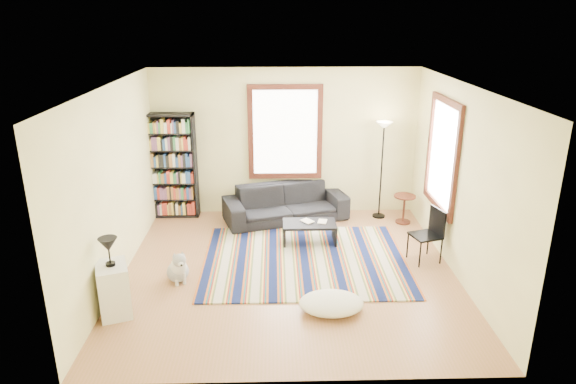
{
  "coord_description": "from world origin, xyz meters",
  "views": [
    {
      "loc": [
        -0.2,
        -7.01,
        3.74
      ],
      "look_at": [
        0.0,
        0.5,
        1.1
      ],
      "focal_mm": 32.0,
      "sensor_mm": 36.0,
      "label": 1
    }
  ],
  "objects_px": {
    "side_table": "(404,209)",
    "white_cabinet": "(114,290)",
    "floor_lamp": "(381,171)",
    "coffee_table": "(309,233)",
    "folding_chair": "(425,236)",
    "dog": "(177,265)",
    "floor_cushion": "(331,303)",
    "sofa": "(286,203)",
    "bookshelf": "(173,166)"
  },
  "relations": [
    {
      "from": "white_cabinet",
      "to": "dog",
      "type": "xyz_separation_m",
      "value": [
        0.66,
        0.85,
        -0.1
      ]
    },
    {
      "from": "side_table",
      "to": "folding_chair",
      "type": "relative_size",
      "value": 0.63
    },
    {
      "from": "coffee_table",
      "to": "floor_cushion",
      "type": "height_order",
      "value": "coffee_table"
    },
    {
      "from": "sofa",
      "to": "floor_cushion",
      "type": "relative_size",
      "value": 2.65
    },
    {
      "from": "dog",
      "to": "folding_chair",
      "type": "bearing_deg",
      "value": -14.56
    },
    {
      "from": "coffee_table",
      "to": "floor_cushion",
      "type": "distance_m",
      "value": 2.15
    },
    {
      "from": "bookshelf",
      "to": "folding_chair",
      "type": "distance_m",
      "value": 4.77
    },
    {
      "from": "side_table",
      "to": "sofa",
      "type": "bearing_deg",
      "value": 174.57
    },
    {
      "from": "floor_cushion",
      "to": "side_table",
      "type": "relative_size",
      "value": 1.59
    },
    {
      "from": "floor_lamp",
      "to": "side_table",
      "type": "height_order",
      "value": "floor_lamp"
    },
    {
      "from": "coffee_table",
      "to": "floor_cushion",
      "type": "xyz_separation_m",
      "value": [
        0.15,
        -2.14,
        -0.07
      ]
    },
    {
      "from": "side_table",
      "to": "folding_chair",
      "type": "height_order",
      "value": "folding_chair"
    },
    {
      "from": "floor_cushion",
      "to": "dog",
      "type": "xyz_separation_m",
      "value": [
        -2.17,
        0.86,
        0.14
      ]
    },
    {
      "from": "white_cabinet",
      "to": "side_table",
      "type": "bearing_deg",
      "value": 13.39
    },
    {
      "from": "dog",
      "to": "white_cabinet",
      "type": "bearing_deg",
      "value": -150.48
    },
    {
      "from": "floor_lamp",
      "to": "side_table",
      "type": "bearing_deg",
      "value": -37.79
    },
    {
      "from": "floor_cushion",
      "to": "side_table",
      "type": "distance_m",
      "value": 3.41
    },
    {
      "from": "coffee_table",
      "to": "dog",
      "type": "distance_m",
      "value": 2.39
    },
    {
      "from": "floor_cushion",
      "to": "dog",
      "type": "height_order",
      "value": "dog"
    },
    {
      "from": "floor_cushion",
      "to": "folding_chair",
      "type": "xyz_separation_m",
      "value": [
        1.62,
        1.41,
        0.32
      ]
    },
    {
      "from": "side_table",
      "to": "white_cabinet",
      "type": "distance_m",
      "value": 5.39
    },
    {
      "from": "coffee_table",
      "to": "side_table",
      "type": "distance_m",
      "value": 2.0
    },
    {
      "from": "white_cabinet",
      "to": "sofa",
      "type": "bearing_deg",
      "value": 34.11
    },
    {
      "from": "bookshelf",
      "to": "dog",
      "type": "height_order",
      "value": "bookshelf"
    },
    {
      "from": "coffee_table",
      "to": "folding_chair",
      "type": "distance_m",
      "value": 1.93
    },
    {
      "from": "bookshelf",
      "to": "floor_lamp",
      "type": "relative_size",
      "value": 1.08
    },
    {
      "from": "floor_cushion",
      "to": "floor_lamp",
      "type": "xyz_separation_m",
      "value": [
        1.27,
        3.28,
        0.82
      ]
    },
    {
      "from": "coffee_table",
      "to": "dog",
      "type": "relative_size",
      "value": 1.8
    },
    {
      "from": "sofa",
      "to": "folding_chair",
      "type": "distance_m",
      "value": 2.79
    },
    {
      "from": "white_cabinet",
      "to": "dog",
      "type": "relative_size",
      "value": 1.4
    },
    {
      "from": "floor_cushion",
      "to": "dog",
      "type": "bearing_deg",
      "value": 158.27
    },
    {
      "from": "sofa",
      "to": "folding_chair",
      "type": "height_order",
      "value": "folding_chair"
    },
    {
      "from": "coffee_table",
      "to": "white_cabinet",
      "type": "bearing_deg",
      "value": -141.5
    },
    {
      "from": "side_table",
      "to": "dog",
      "type": "relative_size",
      "value": 1.08
    },
    {
      "from": "bookshelf",
      "to": "white_cabinet",
      "type": "xyz_separation_m",
      "value": [
        -0.17,
        -3.44,
        -0.65
      ]
    },
    {
      "from": "folding_chair",
      "to": "sofa",
      "type": "bearing_deg",
      "value": 123.29
    },
    {
      "from": "folding_chair",
      "to": "white_cabinet",
      "type": "distance_m",
      "value": 4.67
    },
    {
      "from": "coffee_table",
      "to": "folding_chair",
      "type": "bearing_deg",
      "value": -22.49
    },
    {
      "from": "floor_lamp",
      "to": "coffee_table",
      "type": "bearing_deg",
      "value": -141.38
    },
    {
      "from": "bookshelf",
      "to": "floor_cushion",
      "type": "distance_m",
      "value": 4.44
    },
    {
      "from": "coffee_table",
      "to": "floor_cushion",
      "type": "relative_size",
      "value": 1.05
    },
    {
      "from": "sofa",
      "to": "side_table",
      "type": "height_order",
      "value": "sofa"
    },
    {
      "from": "sofa",
      "to": "bookshelf",
      "type": "bearing_deg",
      "value": 156.11
    },
    {
      "from": "sofa",
      "to": "bookshelf",
      "type": "height_order",
      "value": "bookshelf"
    },
    {
      "from": "folding_chair",
      "to": "white_cabinet",
      "type": "relative_size",
      "value": 1.23
    },
    {
      "from": "folding_chair",
      "to": "dog",
      "type": "relative_size",
      "value": 1.72
    },
    {
      "from": "floor_cushion",
      "to": "folding_chair",
      "type": "distance_m",
      "value": 2.17
    },
    {
      "from": "side_table",
      "to": "coffee_table",
      "type": "bearing_deg",
      "value": -155.59
    },
    {
      "from": "bookshelf",
      "to": "side_table",
      "type": "xyz_separation_m",
      "value": [
        4.33,
        -0.48,
        -0.73
      ]
    },
    {
      "from": "side_table",
      "to": "dog",
      "type": "xyz_separation_m",
      "value": [
        -3.84,
        -2.1,
        -0.02
      ]
    }
  ]
}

